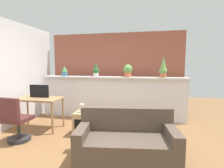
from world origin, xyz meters
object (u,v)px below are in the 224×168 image
potted_plant_0 (65,71)px  tv_monitor (39,91)px  desk (38,101)px  office_chair (16,123)px  side_cube_shelf (84,123)px  potted_plant_1 (96,70)px  couch (126,143)px  potted_plant_2 (128,70)px  potted_plant_3 (163,68)px  vase_on_shelf (82,108)px

potted_plant_0 → tv_monitor: 1.15m
desk → office_chair: size_ratio=1.21×
office_chair → side_cube_shelf: size_ratio=1.82×
potted_plant_0 → potted_plant_1: potted_plant_1 is taller
couch → desk: bearing=157.0°
tv_monitor → couch: tv_monitor is taller
potted_plant_2 → desk: potted_plant_2 is taller
potted_plant_0 → potted_plant_3: 2.80m
desk → couch: (2.23, -0.94, -0.38)m
desk → potted_plant_2: bearing=28.6°
potted_plant_2 → office_chair: (-1.99, -1.84, -1.00)m
potted_plant_0 → potted_plant_3: (2.80, -0.06, 0.09)m
potted_plant_0 → tv_monitor: bearing=-97.9°
potted_plant_0 → vase_on_shelf: 1.80m
desk → couch: couch is taller
potted_plant_3 → desk: bearing=-160.0°
desk → office_chair: 0.80m
potted_plant_1 → couch: size_ratio=0.24×
potted_plant_2 → potted_plant_1: bearing=-178.8°
potted_plant_3 → tv_monitor: size_ratio=1.09×
side_cube_shelf → potted_plant_2: bearing=55.5°
potted_plant_3 → couch: bearing=-109.0°
potted_plant_2 → office_chair: bearing=-137.3°
desk → tv_monitor: 0.25m
potted_plant_1 → potted_plant_0: bearing=177.1°
potted_plant_0 → potted_plant_3: size_ratio=0.57×
potted_plant_1 → tv_monitor: bearing=-138.6°
tv_monitor → couch: size_ratio=0.30×
tv_monitor → vase_on_shelf: 1.24m
vase_on_shelf → potted_plant_1: bearing=92.5°
potted_plant_0 → couch: (2.11, -2.06, -1.07)m
tv_monitor → office_chair: bearing=-87.9°
couch → potted_plant_3: bearing=71.0°
side_cube_shelf → vase_on_shelf: (-0.03, -0.04, 0.35)m
desk → side_cube_shelf: size_ratio=2.20×
potted_plant_1 → side_cube_shelf: potted_plant_1 is taller
potted_plant_0 → office_chair: size_ratio=0.33×
potted_plant_1 → couch: 2.56m
vase_on_shelf → couch: (1.07, -0.80, -0.31)m
potted_plant_1 → office_chair: bearing=-121.0°
potted_plant_0 → side_cube_shelf: 1.96m
side_cube_shelf → couch: couch is taller
office_chair → couch: (2.22, -0.20, -0.11)m
side_cube_shelf → vase_on_shelf: vase_on_shelf is taller
desk → couch: size_ratio=0.67×
potted_plant_0 → potted_plant_1: 0.98m
desk → vase_on_shelf: desk is taller
potted_plant_2 → tv_monitor: potted_plant_2 is taller
vase_on_shelf → office_chair: bearing=-152.3°
potted_plant_0 → office_chair: potted_plant_0 is taller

